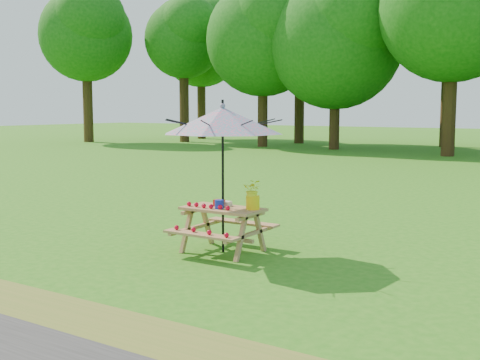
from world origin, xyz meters
The scene contains 7 objects.
ground centered at (0.00, 0.00, 0.00)m, with size 120.00×120.00×0.00m, color #277115.
drygrass_strip centered at (0.00, -2.80, 0.00)m, with size 120.00×1.20×0.01m, color olive.
picnic_table centered at (-0.59, 0.50, 0.33)m, with size 1.20×1.32×0.67m.
patio_umbrella centered at (-0.59, 0.50, 1.95)m, with size 2.22×2.22×2.25m.
produce_bins centered at (-0.64, 0.52, 0.72)m, with size 0.27×0.40×0.13m.
tomatoes_row centered at (-0.74, 0.32, 0.71)m, with size 0.77×0.13×0.07m, color red, non-canonical shape.
flower_bucket centered at (-0.14, 0.61, 0.90)m, with size 0.34×0.32×0.44m.
Camera 1 is at (4.37, -6.71, 2.13)m, focal length 45.00 mm.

